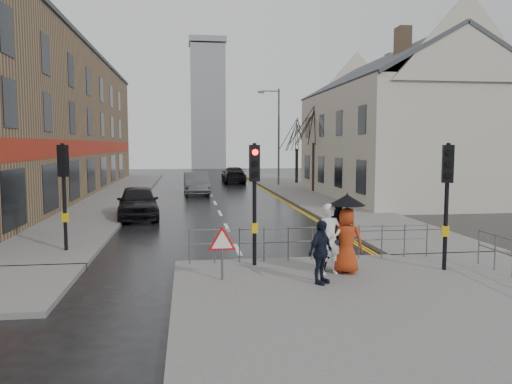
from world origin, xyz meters
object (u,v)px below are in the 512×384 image
object	(u,v)px
car_parked	(138,202)
pedestrian_d	(321,252)
pedestrian_b	(337,238)
pedestrian_with_umbrella	(347,231)
pedestrian_a	(330,239)
car_mid	(196,183)

from	to	relation	value
car_parked	pedestrian_d	bearing A→B (deg)	-72.01
pedestrian_b	car_parked	bearing A→B (deg)	113.68
pedestrian_b	car_parked	xyz separation A→B (m)	(-6.25, 11.41, -0.26)
pedestrian_with_umbrella	pedestrian_d	bearing A→B (deg)	-136.37
pedestrian_a	car_mid	size ratio (longest dim) A/B	0.39
pedestrian_a	pedestrian_d	distance (m)	0.99
car_parked	car_mid	bearing A→B (deg)	69.50
pedestrian_b	pedestrian_with_umbrella	world-z (taller)	pedestrian_with_umbrella
pedestrian_a	car_parked	world-z (taller)	pedestrian_a
pedestrian_b	car_parked	distance (m)	13.01
pedestrian_with_umbrella	pedestrian_a	bearing A→B (deg)	-176.49
car_parked	pedestrian_with_umbrella	bearing A→B (deg)	-66.78
pedestrian_b	pedestrian_d	distance (m)	1.33
car_mid	car_parked	bearing A→B (deg)	-106.98
car_mid	pedestrian_a	bearing A→B (deg)	-84.68
car_parked	pedestrian_b	bearing A→B (deg)	-67.04
pedestrian_d	car_mid	size ratio (longest dim) A/B	0.33
pedestrian_b	pedestrian_d	world-z (taller)	pedestrian_b
pedestrian_b	car_mid	bearing A→B (deg)	93.26
pedestrian_with_umbrella	car_mid	distance (m)	23.10
pedestrian_a	pedestrian_with_umbrella	distance (m)	0.50
pedestrian_a	pedestrian_b	size ratio (longest dim) A/B	1.01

